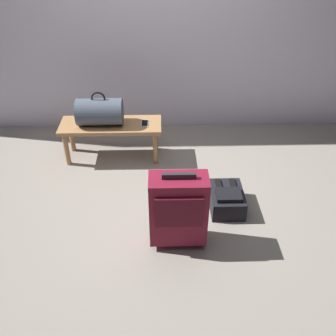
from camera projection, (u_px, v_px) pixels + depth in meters
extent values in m
plane|color=gray|center=(156.00, 213.00, 3.16)|extent=(6.60, 6.60, 0.00)
cube|color=#A87A4C|center=(111.00, 125.00, 3.66)|extent=(1.00, 0.36, 0.04)
cylinder|color=#A87A4C|center=(67.00, 149.00, 3.66)|extent=(0.05, 0.05, 0.35)
cylinder|color=#A87A4C|center=(155.00, 148.00, 3.68)|extent=(0.05, 0.05, 0.35)
cylinder|color=#A87A4C|center=(71.00, 136.00, 3.87)|extent=(0.05, 0.05, 0.35)
cylinder|color=#A87A4C|center=(155.00, 135.00, 3.89)|extent=(0.05, 0.05, 0.35)
cylinder|color=#475160|center=(100.00, 112.00, 3.57)|extent=(0.44, 0.26, 0.26)
torus|color=black|center=(98.00, 99.00, 3.49)|extent=(0.14, 0.02, 0.14)
cube|color=silver|center=(145.00, 123.00, 3.65)|extent=(0.07, 0.14, 0.01)
cube|color=black|center=(145.00, 123.00, 3.65)|extent=(0.06, 0.13, 0.00)
cube|color=maroon|center=(178.00, 209.00, 2.71)|extent=(0.42, 0.21, 0.56)
cube|color=#500E1C|center=(179.00, 213.00, 2.57)|extent=(0.34, 0.02, 0.25)
cube|color=#262628|center=(179.00, 176.00, 2.53)|extent=(0.24, 0.03, 0.04)
cylinder|color=black|center=(159.00, 232.00, 2.94)|extent=(0.02, 0.05, 0.05)
cylinder|color=black|center=(196.00, 231.00, 2.95)|extent=(0.02, 0.05, 0.05)
cube|color=black|center=(226.00, 199.00, 3.17)|extent=(0.28, 0.38, 0.17)
cube|color=black|center=(229.00, 195.00, 3.06)|extent=(0.21, 0.17, 0.04)
cube|color=black|center=(219.00, 186.00, 3.17)|extent=(0.04, 0.19, 0.02)
cube|color=black|center=(233.00, 186.00, 3.17)|extent=(0.04, 0.19, 0.02)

